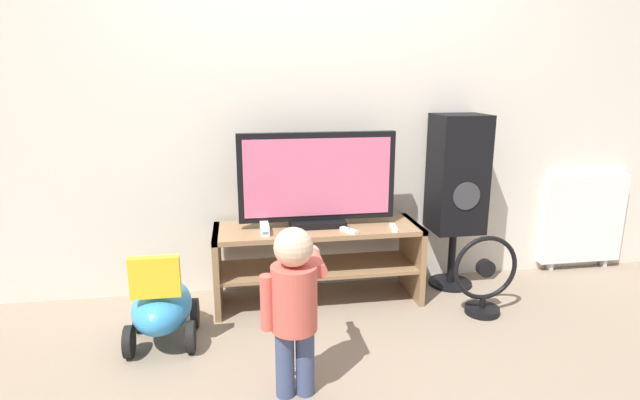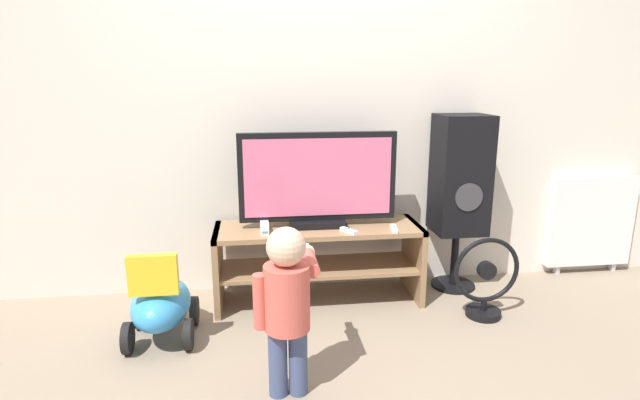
% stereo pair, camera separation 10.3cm
% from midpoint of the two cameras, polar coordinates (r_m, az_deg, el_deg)
% --- Properties ---
extents(ground_plane, '(16.00, 16.00, 0.00)m').
position_cam_midpoint_polar(ground_plane, '(3.12, 1.28, -12.97)').
color(ground_plane, gray).
extents(wall_back, '(10.00, 0.06, 2.60)m').
position_cam_midpoint_polar(wall_back, '(3.29, 0.04, 11.98)').
color(wall_back, silver).
rests_on(wall_back, ground_plane).
extents(tv_stand, '(1.30, 0.43, 0.50)m').
position_cam_midpoint_polar(tv_stand, '(3.18, 0.73, -5.86)').
color(tv_stand, '#93704C').
rests_on(tv_stand, ground_plane).
extents(television, '(0.98, 0.20, 0.59)m').
position_cam_midpoint_polar(television, '(3.08, 0.70, 2.22)').
color(television, black).
rests_on(television, tv_stand).
extents(game_console, '(0.05, 0.17, 0.05)m').
position_cam_midpoint_polar(game_console, '(3.03, -5.39, -3.19)').
color(game_console, white).
rests_on(game_console, tv_stand).
extents(remote_primary, '(0.05, 0.13, 0.03)m').
position_cam_midpoint_polar(remote_primary, '(3.09, 9.39, -3.25)').
color(remote_primary, white).
rests_on(remote_primary, tv_stand).
extents(remote_secondary, '(0.10, 0.13, 0.03)m').
position_cam_midpoint_polar(remote_secondary, '(3.02, 4.28, -3.53)').
color(remote_secondary, white).
rests_on(remote_secondary, tv_stand).
extents(child, '(0.30, 0.46, 0.79)m').
position_cam_midpoint_polar(child, '(2.23, -2.41, -11.13)').
color(child, '#3F4C72').
rests_on(child, ground_plane).
extents(speaker_tower, '(0.33, 0.31, 1.18)m').
position_cam_midpoint_polar(speaker_tower, '(3.42, 16.55, 2.41)').
color(speaker_tower, black).
rests_on(speaker_tower, ground_plane).
extents(floor_fan, '(0.41, 0.21, 0.50)m').
position_cam_midpoint_polar(floor_fan, '(3.19, 19.30, -8.78)').
color(floor_fan, black).
rests_on(floor_fan, ground_plane).
extents(ride_on_toy, '(0.35, 0.51, 0.54)m').
position_cam_midpoint_polar(ride_on_toy, '(2.90, -16.74, -11.34)').
color(ride_on_toy, '#338CD1').
rests_on(ride_on_toy, ground_plane).
extents(radiator, '(0.64, 0.08, 0.72)m').
position_cam_midpoint_polar(radiator, '(4.15, 29.14, -2.17)').
color(radiator, white).
rests_on(radiator, ground_plane).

